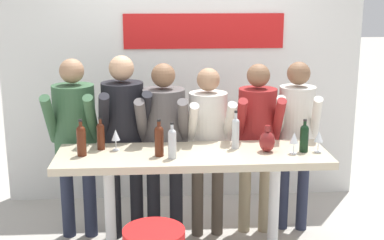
% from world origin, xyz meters
% --- Properties ---
extents(back_wall, '(3.80, 0.12, 2.69)m').
position_xyz_m(back_wall, '(0.00, 1.52, 1.35)').
color(back_wall, silver).
rests_on(back_wall, ground_plane).
extents(tasting_table, '(2.20, 0.65, 0.97)m').
position_xyz_m(tasting_table, '(-0.00, 0.00, 0.82)').
color(tasting_table, beige).
rests_on(tasting_table, ground_plane).
extents(person_far_left, '(0.46, 0.55, 1.67)m').
position_xyz_m(person_far_left, '(-1.02, 0.56, 1.03)').
color(person_far_left, '#23283D').
rests_on(person_far_left, ground_plane).
extents(person_left, '(0.50, 0.59, 1.70)m').
position_xyz_m(person_left, '(-0.59, 0.53, 1.05)').
color(person_left, black).
rests_on(person_left, ground_plane).
extents(person_center_left, '(0.48, 0.56, 1.63)m').
position_xyz_m(person_center_left, '(-0.22, 0.49, 1.00)').
color(person_center_left, black).
rests_on(person_center_left, ground_plane).
extents(person_center, '(0.43, 0.52, 1.59)m').
position_xyz_m(person_center, '(0.17, 0.50, 0.98)').
color(person_center, '#473D33').
rests_on(person_center, ground_plane).
extents(person_center_right, '(0.43, 0.53, 1.61)m').
position_xyz_m(person_center_right, '(0.63, 0.55, 1.00)').
color(person_center_right, gray).
rests_on(person_center_right, ground_plane).
extents(person_right, '(0.46, 0.56, 1.62)m').
position_xyz_m(person_right, '(1.00, 0.57, 1.01)').
color(person_right, '#23283D').
rests_on(person_right, ground_plane).
extents(wine_bottle_0, '(0.06, 0.06, 0.27)m').
position_xyz_m(wine_bottle_0, '(-0.75, 0.15, 1.10)').
color(wine_bottle_0, '#4C1E0F').
rests_on(wine_bottle_0, tasting_table).
extents(wine_bottle_1, '(0.06, 0.06, 0.32)m').
position_xyz_m(wine_bottle_1, '(0.36, 0.10, 1.12)').
color(wine_bottle_1, '#B7BCC1').
rests_on(wine_bottle_1, tasting_table).
extents(wine_bottle_2, '(0.07, 0.07, 0.30)m').
position_xyz_m(wine_bottle_2, '(-0.27, -0.06, 1.11)').
color(wine_bottle_2, '#4C1E0F').
rests_on(wine_bottle_2, tasting_table).
extents(wine_bottle_3, '(0.07, 0.07, 0.27)m').
position_xyz_m(wine_bottle_3, '(0.90, -0.03, 1.10)').
color(wine_bottle_3, black).
rests_on(wine_bottle_3, tasting_table).
extents(wine_bottle_4, '(0.07, 0.07, 0.29)m').
position_xyz_m(wine_bottle_4, '(-0.17, -0.13, 1.10)').
color(wine_bottle_4, '#B7BCC1').
rests_on(wine_bottle_4, tasting_table).
extents(wine_bottle_5, '(0.07, 0.07, 0.30)m').
position_xyz_m(wine_bottle_5, '(-0.89, -0.01, 1.11)').
color(wine_bottle_5, '#4C1E0F').
rests_on(wine_bottle_5, tasting_table).
extents(wine_glass_0, '(0.07, 0.07, 0.18)m').
position_xyz_m(wine_glass_0, '(-0.62, 0.11, 1.10)').
color(wine_glass_0, silver).
rests_on(wine_glass_0, tasting_table).
extents(wine_glass_1, '(0.07, 0.07, 0.18)m').
position_xyz_m(wine_glass_1, '(0.81, -0.08, 1.10)').
color(wine_glass_1, silver).
rests_on(wine_glass_1, tasting_table).
extents(wine_glass_2, '(0.07, 0.07, 0.18)m').
position_xyz_m(wine_glass_2, '(1.02, -0.05, 1.10)').
color(wine_glass_2, silver).
rests_on(wine_glass_2, tasting_table).
extents(decorative_vase, '(0.13, 0.13, 0.22)m').
position_xyz_m(decorative_vase, '(0.60, -0.01, 1.06)').
color(decorative_vase, maroon).
rests_on(decorative_vase, tasting_table).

